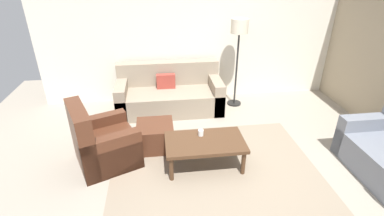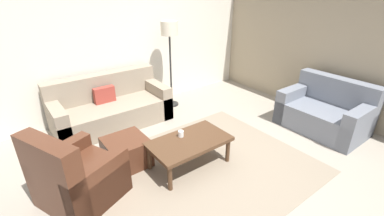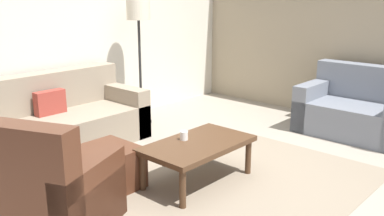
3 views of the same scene
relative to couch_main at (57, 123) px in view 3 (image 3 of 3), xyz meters
The scene contains 11 objects.
ground_plane 2.17m from the couch_main, 76.32° to the right, with size 8.00×8.00×0.00m, color gray.
rear_partition 1.32m from the couch_main, 45.11° to the left, with size 6.00×0.12×2.80m, color silver.
stone_feature_panel 4.23m from the couch_main, 30.77° to the right, with size 0.12×5.20×2.80m, color gray.
area_rug 2.17m from the couch_main, 76.32° to the right, with size 2.88×2.39×0.01m, color gray.
couch_main is the anchor object (origin of this frame).
couch_loveseat 3.84m from the couch_main, 39.93° to the right, with size 0.91×1.36×0.88m.
armchair_leather 1.98m from the couch_main, 122.57° to the right, with size 1.05×1.05×0.95m.
ottoman 1.38m from the couch_main, 102.59° to the right, with size 0.56×0.56×0.40m, color #4C2819.
coffee_table 1.94m from the couch_main, 78.47° to the right, with size 1.10×0.64×0.41m.
cup 1.79m from the couch_main, 78.67° to the right, with size 0.08×0.08×0.09m, color white.
lamp_standing 1.73m from the couch_main, ahead, with size 0.32×0.32×1.71m.
Camera 3 is at (-3.04, -2.36, 1.81)m, focal length 39.82 mm.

